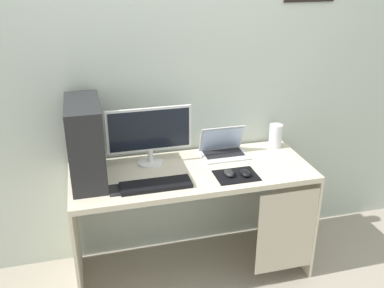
# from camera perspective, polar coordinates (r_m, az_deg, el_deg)

# --- Properties ---
(ground_plane) EXTENTS (8.00, 8.00, 0.00)m
(ground_plane) POSITION_cam_1_polar(r_m,az_deg,el_deg) (3.16, 0.00, -16.04)
(ground_plane) COLOR #9E9384
(wall_back) EXTENTS (4.00, 0.05, 2.60)m
(wall_back) POSITION_cam_1_polar(r_m,az_deg,el_deg) (2.86, -1.73, 9.15)
(wall_back) COLOR beige
(wall_back) RESTS_ON ground_plane
(desk) EXTENTS (1.53, 0.61, 0.77)m
(desk) POSITION_cam_1_polar(r_m,az_deg,el_deg) (2.80, 0.46, -6.32)
(desk) COLOR beige
(desk) RESTS_ON ground_plane
(pc_tower) EXTENTS (0.20, 0.47, 0.49)m
(pc_tower) POSITION_cam_1_polar(r_m,az_deg,el_deg) (2.60, -13.92, 0.29)
(pc_tower) COLOR #232326
(pc_tower) RESTS_ON desk
(monitor) EXTENTS (0.54, 0.17, 0.38)m
(monitor) POSITION_cam_1_polar(r_m,az_deg,el_deg) (2.74, -5.65, 1.37)
(monitor) COLOR white
(monitor) RESTS_ON desk
(laptop) EXTENTS (0.31, 0.22, 0.20)m
(laptop) POSITION_cam_1_polar(r_m,az_deg,el_deg) (2.93, 4.18, -0.69)
(laptop) COLOR silver
(laptop) RESTS_ON desk
(speaker) EXTENTS (0.09, 0.09, 0.17)m
(speaker) POSITION_cam_1_polar(r_m,az_deg,el_deg) (3.09, 11.03, 1.07)
(speaker) COLOR silver
(speaker) RESTS_ON desk
(keyboard) EXTENTS (0.42, 0.14, 0.02)m
(keyboard) POSITION_cam_1_polar(r_m,az_deg,el_deg) (2.54, -4.82, -5.45)
(keyboard) COLOR black
(keyboard) RESTS_ON desk
(mousepad) EXTENTS (0.26, 0.20, 0.00)m
(mousepad) POSITION_cam_1_polar(r_m,az_deg,el_deg) (2.67, 5.89, -4.19)
(mousepad) COLOR black
(mousepad) RESTS_ON desk
(mouse_left) EXTENTS (0.06, 0.10, 0.03)m
(mouse_left) POSITION_cam_1_polar(r_m,az_deg,el_deg) (2.66, 4.92, -3.84)
(mouse_left) COLOR #232326
(mouse_left) RESTS_ON mousepad
(mouse_right) EXTENTS (0.06, 0.10, 0.03)m
(mouse_right) POSITION_cam_1_polar(r_m,az_deg,el_deg) (2.67, 7.03, -3.82)
(mouse_right) COLOR black
(mouse_right) RESTS_ON mousepad
(cell_phone) EXTENTS (0.07, 0.13, 0.01)m
(cell_phone) POSITION_cam_1_polar(r_m,az_deg,el_deg) (2.53, -10.18, -6.07)
(cell_phone) COLOR #232326
(cell_phone) RESTS_ON desk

